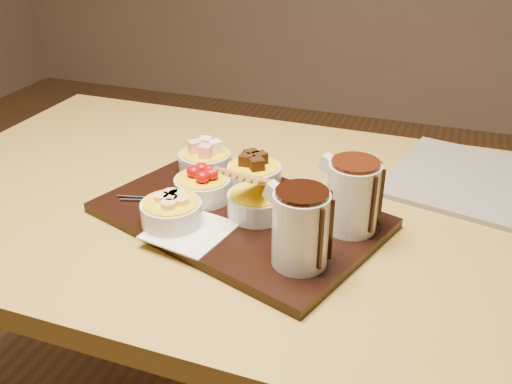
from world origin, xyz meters
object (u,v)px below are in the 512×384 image
(pitcher_dark_chocolate, at_px, (300,229))
(pitcher_milk_chocolate, at_px, (353,197))
(serving_board, at_px, (240,215))
(newspaper, at_px, (495,186))
(dining_table, at_px, (221,239))
(bowl_strawberries, at_px, (203,188))

(pitcher_dark_chocolate, relative_size, pitcher_milk_chocolate, 1.00)
(pitcher_milk_chocolate, bearing_deg, serving_board, -158.20)
(pitcher_dark_chocolate, distance_m, newspaper, 0.48)
(dining_table, height_order, pitcher_milk_chocolate, pitcher_milk_chocolate)
(bowl_strawberries, height_order, newspaper, bowl_strawberries)
(pitcher_dark_chocolate, height_order, pitcher_milk_chocolate, same)
(dining_table, bearing_deg, newspaper, 23.07)
(newspaper, bearing_deg, pitcher_milk_chocolate, -118.04)
(dining_table, height_order, pitcher_dark_chocolate, pitcher_dark_chocolate)
(serving_board, bearing_deg, pitcher_dark_chocolate, -19.98)
(dining_table, relative_size, serving_board, 2.61)
(pitcher_dark_chocolate, bearing_deg, bowl_strawberries, 167.35)
(pitcher_milk_chocolate, distance_m, newspaper, 0.35)
(pitcher_dark_chocolate, xyz_separation_m, newspaper, (0.27, 0.38, -0.07))
(serving_board, xyz_separation_m, pitcher_dark_chocolate, (0.14, -0.11, 0.07))
(bowl_strawberries, xyz_separation_m, pitcher_dark_chocolate, (0.22, -0.13, 0.04))
(bowl_strawberries, bearing_deg, pitcher_dark_chocolate, -31.03)
(serving_board, relative_size, bowl_strawberries, 4.60)
(dining_table, bearing_deg, pitcher_milk_chocolate, -13.20)
(dining_table, distance_m, newspaper, 0.53)
(bowl_strawberries, bearing_deg, dining_table, 79.51)
(dining_table, relative_size, pitcher_dark_chocolate, 10.63)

